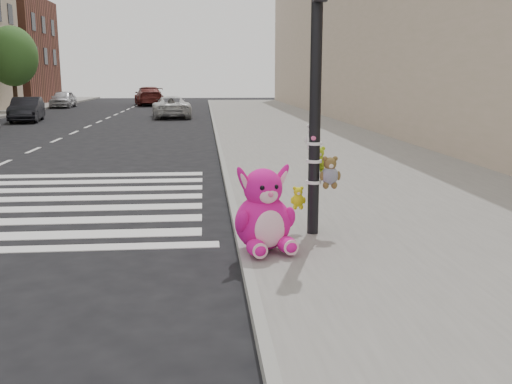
{
  "coord_description": "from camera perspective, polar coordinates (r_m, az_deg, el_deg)",
  "views": [
    {
      "loc": [
        1.06,
        -6.04,
        2.35
      ],
      "look_at": [
        1.78,
        1.84,
        0.75
      ],
      "focal_mm": 40.0,
      "sensor_mm": 36.0,
      "label": 1
    }
  ],
  "objects": [
    {
      "name": "ground",
      "position": [
        6.57,
        -14.38,
        -9.91
      ],
      "size": [
        120.0,
        120.0,
        0.0
      ],
      "primitive_type": "plane",
      "color": "black",
      "rests_on": "ground"
    },
    {
      "name": "car_white_near",
      "position": [
        33.98,
        -8.51,
        8.41
      ],
      "size": [
        2.55,
        4.68,
        1.24
      ],
      "primitive_type": "imported",
      "rotation": [
        0.0,
        0.0,
        3.25
      ],
      "color": "silver",
      "rests_on": "ground"
    },
    {
      "name": "curb_edge",
      "position": [
        16.21,
        -3.44,
        3.33
      ],
      "size": [
        0.12,
        80.0,
        0.15
      ],
      "primitive_type": "cube",
      "color": "gray",
      "rests_on": "ground"
    },
    {
      "name": "pink_bunny",
      "position": [
        7.32,
        0.79,
        -2.37
      ],
      "size": [
        0.88,
        0.97,
        1.14
      ],
      "rotation": [
        0.0,
        0.0,
        0.26
      ],
      "color": "#E1138F",
      "rests_on": "sidewalk_near"
    },
    {
      "name": "bld_near",
      "position": [
        27.83,
        15.29,
        16.52
      ],
      "size": [
        5.0,
        60.0,
        10.0
      ],
      "primitive_type": "cube",
      "color": "#BDA491",
      "rests_on": "ground"
    },
    {
      "name": "signal_pole",
      "position": [
        8.03,
        6.11,
        7.21
      ],
      "size": [
        0.69,
        0.49,
        4.0
      ],
      "color": "black",
      "rests_on": "sidewalk_near"
    },
    {
      "name": "car_maroon_near",
      "position": [
        49.06,
        -10.68,
        9.41
      ],
      "size": [
        3.02,
        5.6,
        1.54
      ],
      "primitive_type": "imported",
      "rotation": [
        0.0,
        0.0,
        3.31
      ],
      "color": "#581C19",
      "rests_on": "ground"
    },
    {
      "name": "car_dark_far",
      "position": [
        32.92,
        -21.96,
        7.66
      ],
      "size": [
        1.9,
        4.08,
        1.3
      ],
      "primitive_type": "imported",
      "rotation": [
        0.0,
        0.0,
        0.14
      ],
      "color": "black",
      "rests_on": "ground"
    },
    {
      "name": "bld_far_e",
      "position": [
        54.66,
        -23.45,
        12.79
      ],
      "size": [
        6.0,
        10.0,
        9.0
      ],
      "primitive_type": "cube",
      "color": "brown",
      "rests_on": "ground"
    },
    {
      "name": "sidewalk_near",
      "position": [
        16.68,
        8.52,
        3.45
      ],
      "size": [
        7.0,
        80.0,
        0.14
      ],
      "primitive_type": "cube",
      "color": "slate",
      "rests_on": "ground"
    },
    {
      "name": "red_teddy",
      "position": [
        8.66,
        -0.17,
        -2.59
      ],
      "size": [
        0.17,
        0.14,
        0.22
      ],
      "primitive_type": null,
      "rotation": [
        0.0,
        0.0,
        -0.23
      ],
      "color": "#AF111D",
      "rests_on": "sidewalk_near"
    },
    {
      "name": "tree_far_c",
      "position": [
        40.95,
        -23.19,
        12.36
      ],
      "size": [
        3.2,
        3.2,
        5.44
      ],
      "color": "#382619",
      "rests_on": "sidewalk_far"
    },
    {
      "name": "car_silver_deep",
      "position": [
        47.19,
        -18.73,
        8.8
      ],
      "size": [
        1.65,
        3.91,
        1.32
      ],
      "primitive_type": "imported",
      "rotation": [
        0.0,
        0.0,
        0.02
      ],
      "color": "silver",
      "rests_on": "ground"
    }
  ]
}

